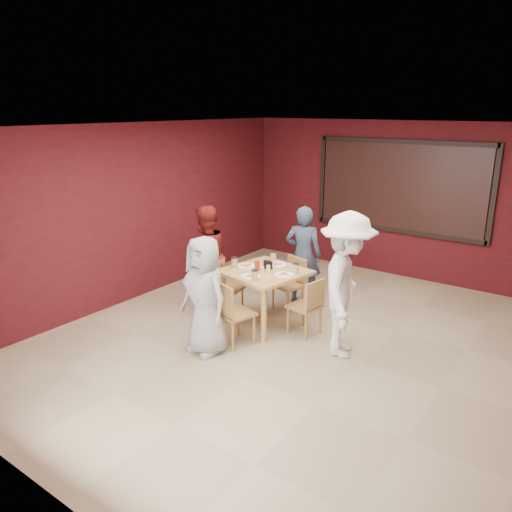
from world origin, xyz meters
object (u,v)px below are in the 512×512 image
Objects in this scene: chair_left at (224,284)px; diner_back at (303,255)px; diner_front at (205,296)px; diner_right at (346,285)px; dining_table at (264,278)px; chair_right at (309,304)px; chair_front at (231,310)px; chair_back at (292,281)px; diner_left at (205,257)px.

diner_back reaches higher than chair_left.
diner_right reaches higher than diner_front.
dining_table is 1.13m from diner_front.
chair_right is 1.47m from diner_front.
dining_table is 0.74m from chair_right.
diner_right is (1.32, -0.12, 0.21)m from dining_table.
chair_back is at bearing 90.59° from chair_front.
chair_left is 1.31m from diner_front.
diner_right is at bearing -5.36° from dining_table.
chair_right is 1.26m from diner_back.
chair_right is at bearing 63.75° from diner_front.
diner_right is at bearing -16.60° from chair_right.
diner_left is at bearing 175.15° from chair_left.
diner_left is at bearing -149.39° from chair_back.
chair_front is 0.57× the size of diner_front.
chair_front is at bearing 55.83° from diner_left.
chair_front is at bearing -45.92° from chair_left.
diner_right is (2.05, -0.11, 0.46)m from chair_left.
chair_front is 0.55× the size of diner_left.
chair_front is 1.46m from diner_left.
chair_right reaches higher than chair_left.
dining_table reaches higher than chair_front.
diner_back is 1.53m from diner_left.
chair_front is at bearing 97.95° from diner_right.
chair_back reaches higher than chair_right.
diner_right reaches higher than chair_back.
diner_back is at bearing 91.13° from chair_front.
chair_back is 1.03× the size of chair_left.
diner_back is (-0.04, 1.87, 0.29)m from chair_front.
chair_right is at bearing 5.31° from dining_table.
diner_left is at bearing 66.75° from diner_right.
dining_table is 1.07m from diner_back.
chair_front is 1.52m from diner_right.
diner_back is at bearing 124.72° from chair_right.
diner_front is 0.95× the size of diner_left.
diner_back is (-0.02, 0.36, 0.32)m from chair_back.
diner_right is (1.30, -0.82, 0.45)m from chair_back.
diner_back reaches higher than chair_back.
chair_left is at bearing -136.50° from chair_back.
chair_left is at bearing -176.92° from chair_right.
chair_front is (0.03, -0.80, -0.22)m from dining_table.
dining_table is 0.75× the size of diner_left.
chair_back is at bearing 121.79° from diner_left.
diner_right is at bearing 27.81° from chair_front.
diner_front is at bearing 104.92° from diner_right.
chair_left is 1.34m from diner_back.
chair_left is at bearing 86.33° from diner_left.
dining_table is 0.79× the size of diner_front.
dining_table is 1.34m from diner_right.
chair_left is (-0.77, 0.79, -0.04)m from chair_front.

